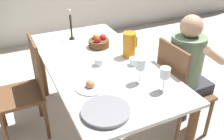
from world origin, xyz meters
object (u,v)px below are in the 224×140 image
object	(u,v)px
teacup_near_person	(134,62)
serving_tray	(106,111)
red_pitcher	(129,44)
chair_opposite	(26,88)
person_seated	(188,67)
wine_glass_water	(141,65)
candlestick_tall	(71,28)
wine_glass_juice	(165,74)
bread_plate	(90,86)
teacup_across	(99,62)
chair_person_side	(179,89)
fruit_bowl	(99,42)

from	to	relation	value
teacup_near_person	serving_tray	xyz separation A→B (m)	(-0.48, -0.48, -0.01)
red_pitcher	chair_opposite	bearing A→B (deg)	163.22
person_seated	teacup_near_person	xyz separation A→B (m)	(-0.48, 0.15, 0.09)
wine_glass_water	candlestick_tall	size ratio (longest dim) A/B	0.63
chair_opposite	wine_glass_juice	xyz separation A→B (m)	(0.88, -0.88, 0.39)
chair_opposite	wine_glass_juice	world-z (taller)	chair_opposite
person_seated	serving_tray	bearing A→B (deg)	-71.07
wine_glass_water	bread_plate	size ratio (longest dim) A/B	0.90
teacup_near_person	teacup_across	bearing A→B (deg)	154.72
chair_person_side	person_seated	xyz separation A→B (m)	(0.09, 0.03, 0.20)
fruit_bowl	candlestick_tall	distance (m)	0.36
chair_person_side	bread_plate	distance (m)	0.89
chair_person_side	wine_glass_juice	xyz separation A→B (m)	(-0.38, -0.25, 0.39)
chair_opposite	person_seated	xyz separation A→B (m)	(1.35, -0.60, 0.20)
wine_glass_juice	bread_plate	xyz separation A→B (m)	(-0.47, 0.26, -0.12)
person_seated	serving_tray	world-z (taller)	person_seated
chair_opposite	red_pitcher	size ratio (longest dim) A/B	4.30
wine_glass_juice	fruit_bowl	bearing A→B (deg)	97.79
red_pitcher	teacup_near_person	world-z (taller)	red_pitcher
fruit_bowl	teacup_across	bearing A→B (deg)	-112.80
serving_tray	candlestick_tall	bearing A→B (deg)	82.13
wine_glass_juice	serving_tray	distance (m)	0.50
wine_glass_water	bread_plate	bearing A→B (deg)	166.91
wine_glass_juice	candlestick_tall	world-z (taller)	candlestick_tall
red_pitcher	teacup_across	size ratio (longest dim) A/B	1.61
red_pitcher	teacup_near_person	xyz separation A→B (m)	(-0.04, -0.18, -0.09)
wine_glass_water	wine_glass_juice	bearing A→B (deg)	-60.52
teacup_across	teacup_near_person	bearing A→B (deg)	-25.28
red_pitcher	serving_tray	world-z (taller)	red_pitcher
chair_person_side	candlestick_tall	bearing A→B (deg)	-144.25
chair_opposite	teacup_near_person	world-z (taller)	chair_opposite
person_seated	fruit_bowl	bearing A→B (deg)	-136.54
chair_opposite	bread_plate	xyz separation A→B (m)	(0.41, -0.62, 0.27)
red_pitcher	serving_tray	bearing A→B (deg)	-128.92
wine_glass_juice	teacup_near_person	bearing A→B (deg)	90.10
chair_person_side	teacup_near_person	bearing A→B (deg)	-114.70
serving_tray	bread_plate	world-z (taller)	bread_plate
wine_glass_water	fruit_bowl	world-z (taller)	wine_glass_water
chair_opposite	fruit_bowl	distance (m)	0.81
red_pitcher	candlestick_tall	xyz separation A→B (m)	(-0.35, 0.61, 0.01)
candlestick_tall	chair_opposite	bearing A→B (deg)	-149.65
wine_glass_juice	teacup_across	size ratio (longest dim) A/B	1.33
chair_opposite	serving_tray	world-z (taller)	chair_opposite
chair_person_side	candlestick_tall	xyz separation A→B (m)	(-0.69, 0.96, 0.38)
wine_glass_water	bread_plate	xyz separation A→B (m)	(-0.37, 0.09, -0.13)
chair_opposite	wine_glass_water	size ratio (longest dim) A/B	4.86
fruit_bowl	wine_glass_juice	bearing A→B (deg)	-82.21
chair_person_side	teacup_across	bearing A→B (deg)	-114.94
red_pitcher	serving_tray	xyz separation A→B (m)	(-0.53, -0.65, -0.10)
red_pitcher	teacup_near_person	size ratio (longest dim) A/B	1.61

